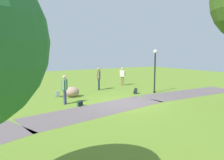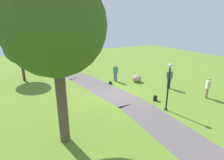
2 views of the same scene
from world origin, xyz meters
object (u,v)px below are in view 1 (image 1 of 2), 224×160
Objects in this scene: lamp_post at (155,66)px; man_near_boulder at (122,75)px; woman_with_handbag at (65,87)px; handbag_on_grass at (80,104)px; spare_backpack_on_lawn at (136,91)px; passerby_on_path at (99,77)px; backpack_by_boulder at (58,94)px; lawn_boulder at (72,92)px; frisbee_on_grass at (83,103)px.

lamp_post is 4.30m from man_near_boulder.
woman_with_handbag is 1.04× the size of man_near_boulder.
spare_backpack_on_lawn is at bearing -165.69° from handbag_on_grass.
passerby_on_path is 3.29m from spare_backpack_on_lawn.
spare_backpack_on_lawn reaches higher than handbag_on_grass.
backpack_by_boulder is at bearing -97.29° from woman_with_handbag.
lawn_boulder is at bearing 27.13° from passerby_on_path.
man_near_boulder is at bearing -163.54° from backpack_by_boulder.
man_near_boulder reaches higher than frisbee_on_grass.
frisbee_on_grass is at bearing -125.94° from handbag_on_grass.
spare_backpack_on_lawn is at bearing -170.95° from frisbee_on_grass.
backpack_by_boulder is at bearing -84.80° from handbag_on_grass.
frisbee_on_grass is (5.94, 0.36, -1.97)m from lamp_post.
backpack_by_boulder is at bearing 16.46° from man_near_boulder.
passerby_on_path reaches higher than handbag_on_grass.
man_near_boulder is 0.91× the size of passerby_on_path.
lamp_post reaches higher than handbag_on_grass.
handbag_on_grass reaches higher than frisbee_on_grass.
handbag_on_grass is (6.32, 0.88, -1.84)m from lamp_post.
man_near_boulder is (0.01, -4.17, -1.04)m from lamp_post.
lamp_post is at bearing 90.14° from man_near_boulder.
lamp_post is at bearing -176.57° from frisbee_on_grass.
lamp_post reaches higher than passerby_on_path.
spare_backpack_on_lawn is at bearing -13.50° from lamp_post.
lawn_boulder is at bearing -16.69° from lamp_post.
handbag_on_grass is 3.12m from backpack_by_boulder.
lawn_boulder is 4.50m from spare_backpack_on_lawn.
handbag_on_grass is 0.89× the size of backpack_by_boulder.
man_near_boulder is 4.06× the size of backpack_by_boulder.
spare_backpack_on_lawn is at bearing 159.98° from backpack_by_boulder.
woman_with_handbag is 1.33m from handbag_on_grass.
passerby_on_path reaches higher than backpack_by_boulder.
woman_with_handbag reaches higher than handbag_on_grass.
woman_with_handbag is at bearing 82.71° from backpack_by_boulder.
lamp_post is 12.30× the size of frisbee_on_grass.
woman_with_handbag reaches higher than lawn_boulder.
passerby_on_path is (-3.93, -3.18, 0.06)m from woman_with_handbag.
lawn_boulder is at bearing -102.09° from handbag_on_grass.
handbag_on_grass is at bearing 7.93° from lamp_post.
woman_with_handbag is 6.56× the size of frisbee_on_grass.
backpack_by_boulder is (3.65, 0.94, -0.85)m from passerby_on_path.
lawn_boulder is 0.62× the size of woman_with_handbag.
backpack_by_boulder reaches higher than frisbee_on_grass.
woman_with_handbag is 8.06m from man_near_boulder.
backpack_by_boulder reaches higher than handbag_on_grass.
woman_with_handbag is at bearing 31.32° from man_near_boulder.
woman_with_handbag is 5.06m from passerby_on_path.
frisbee_on_grass is at bearing 85.11° from lawn_boulder.
backpack_by_boulder is 2.67m from frisbee_on_grass.
lamp_post is 4.43m from passerby_on_path.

